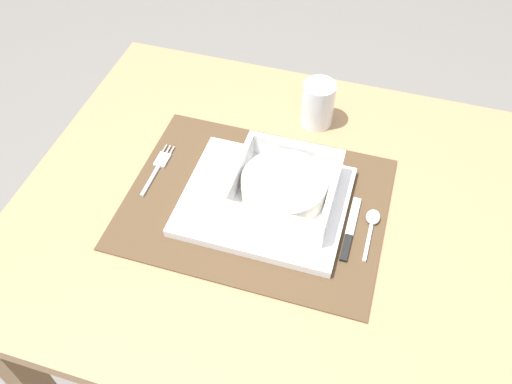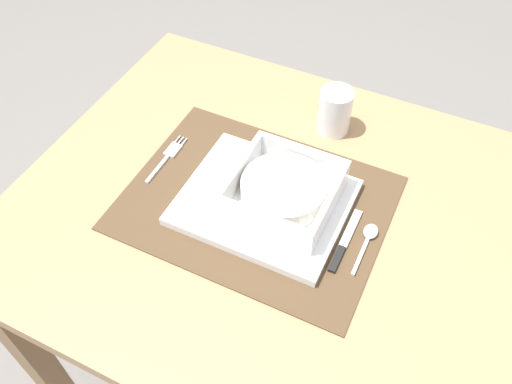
% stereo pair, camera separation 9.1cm
% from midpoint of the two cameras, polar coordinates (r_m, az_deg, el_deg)
% --- Properties ---
extents(ground_plane, '(6.00, 6.00, 0.00)m').
position_cam_midpoint_polar(ground_plane, '(1.60, -0.87, -18.69)').
color(ground_plane, slate).
extents(dining_table, '(0.87, 0.75, 0.76)m').
position_cam_midpoint_polar(dining_table, '(1.03, -1.28, -5.50)').
color(dining_table, '#A37A51').
rests_on(dining_table, ground).
extents(placemat, '(0.45, 0.34, 0.00)m').
position_cam_midpoint_polar(placemat, '(0.93, -2.79, -1.29)').
color(placemat, '#4C3823').
rests_on(placemat, dining_table).
extents(serving_plate, '(0.28, 0.23, 0.02)m').
position_cam_midpoint_polar(serving_plate, '(0.92, -1.88, -1.13)').
color(serving_plate, white).
rests_on(serving_plate, placemat).
extents(porridge_bowl, '(0.17, 0.17, 0.06)m').
position_cam_midpoint_polar(porridge_bowl, '(0.90, 0.08, 0.24)').
color(porridge_bowl, white).
rests_on(porridge_bowl, serving_plate).
extents(fork, '(0.02, 0.13, 0.00)m').
position_cam_midpoint_polar(fork, '(1.01, -12.85, 2.60)').
color(fork, silver).
rests_on(fork, placemat).
extents(spoon, '(0.02, 0.11, 0.01)m').
position_cam_midpoint_polar(spoon, '(0.91, 9.48, -3.33)').
color(spoon, silver).
rests_on(spoon, placemat).
extents(butter_knife, '(0.01, 0.13, 0.01)m').
position_cam_midpoint_polar(butter_knife, '(0.89, 7.07, -4.46)').
color(butter_knife, black).
rests_on(butter_knife, placemat).
extents(drinking_glass, '(0.06, 0.06, 0.09)m').
position_cam_midpoint_polar(drinking_glass, '(1.05, 4.10, 9.00)').
color(drinking_glass, white).
rests_on(drinking_glass, dining_table).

